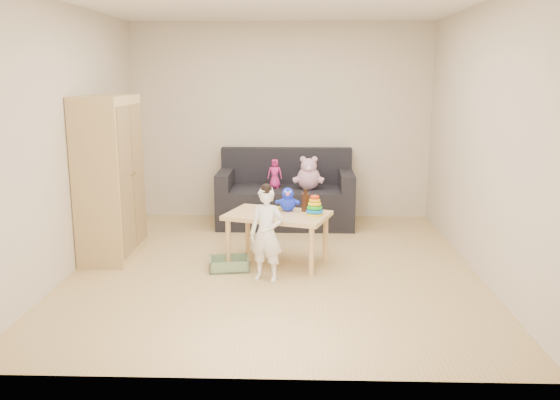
{
  "coord_description": "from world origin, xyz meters",
  "views": [
    {
      "loc": [
        0.24,
        -5.74,
        1.93
      ],
      "look_at": [
        0.05,
        0.25,
        0.65
      ],
      "focal_mm": 38.0,
      "sensor_mm": 36.0,
      "label": 1
    }
  ],
  "objects_px": {
    "sofa": "(286,206)",
    "play_table": "(278,238)",
    "wardrobe": "(110,178)",
    "toddler": "(267,235)"
  },
  "relations": [
    {
      "from": "sofa",
      "to": "play_table",
      "type": "height_order",
      "value": "play_table"
    },
    {
      "from": "play_table",
      "to": "toddler",
      "type": "height_order",
      "value": "toddler"
    },
    {
      "from": "sofa",
      "to": "play_table",
      "type": "xyz_separation_m",
      "value": [
        -0.05,
        -1.62,
        0.02
      ]
    },
    {
      "from": "play_table",
      "to": "toddler",
      "type": "bearing_deg",
      "value": -99.68
    },
    {
      "from": "wardrobe",
      "to": "play_table",
      "type": "bearing_deg",
      "value": -6.64
    },
    {
      "from": "wardrobe",
      "to": "toddler",
      "type": "bearing_deg",
      "value": -22.81
    },
    {
      "from": "wardrobe",
      "to": "toddler",
      "type": "height_order",
      "value": "wardrobe"
    },
    {
      "from": "wardrobe",
      "to": "sofa",
      "type": "xyz_separation_m",
      "value": [
        1.83,
        1.41,
        -0.61
      ]
    },
    {
      "from": "wardrobe",
      "to": "toddler",
      "type": "distance_m",
      "value": 1.88
    },
    {
      "from": "sofa",
      "to": "play_table",
      "type": "distance_m",
      "value": 1.62
    }
  ]
}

